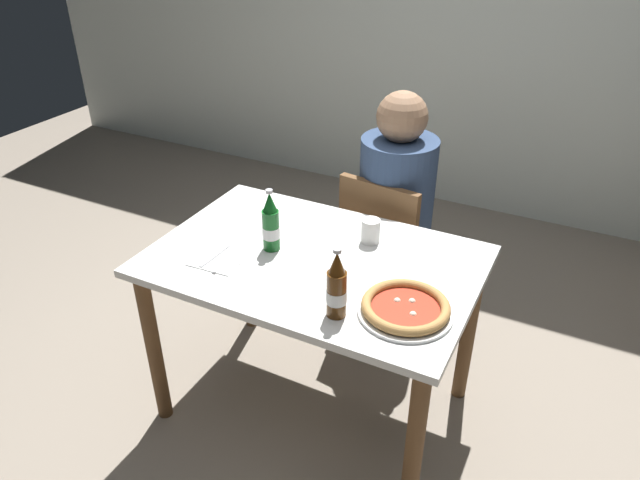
# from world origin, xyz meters

# --- Properties ---
(ground_plane) EXTENTS (8.00, 8.00, 0.00)m
(ground_plane) POSITION_xyz_m (0.00, 0.00, 0.00)
(ground_plane) COLOR gray
(back_wall_tiled) EXTENTS (7.00, 0.10, 2.60)m
(back_wall_tiled) POSITION_xyz_m (0.00, 2.20, 1.30)
(back_wall_tiled) COLOR silver
(back_wall_tiled) RESTS_ON ground_plane
(dining_table_main) EXTENTS (1.20, 0.80, 0.75)m
(dining_table_main) POSITION_xyz_m (0.00, 0.00, 0.64)
(dining_table_main) COLOR silver
(dining_table_main) RESTS_ON ground_plane
(chair_behind_table) EXTENTS (0.45, 0.45, 0.85)m
(chair_behind_table) POSITION_xyz_m (0.07, 0.61, 0.48)
(chair_behind_table) COLOR brown
(chair_behind_table) RESTS_ON ground_plane
(diner_seated) EXTENTS (0.34, 0.34, 1.21)m
(diner_seated) POSITION_xyz_m (0.08, 0.66, 0.58)
(diner_seated) COLOR #2D3342
(diner_seated) RESTS_ON ground_plane
(pizza_margherita_near) EXTENTS (0.31, 0.31, 0.04)m
(pizza_margherita_near) POSITION_xyz_m (0.41, -0.16, 0.77)
(pizza_margherita_near) COLOR white
(pizza_margherita_near) RESTS_ON dining_table_main
(beer_bottle_left) EXTENTS (0.07, 0.07, 0.25)m
(beer_bottle_left) POSITION_xyz_m (-0.17, -0.01, 0.85)
(beer_bottle_left) COLOR #14591E
(beer_bottle_left) RESTS_ON dining_table_main
(beer_bottle_center) EXTENTS (0.07, 0.07, 0.25)m
(beer_bottle_center) POSITION_xyz_m (0.22, -0.27, 0.85)
(beer_bottle_center) COLOR #512D0F
(beer_bottle_center) RESTS_ON dining_table_main
(napkin_with_cutlery) EXTENTS (0.19, 0.19, 0.01)m
(napkin_with_cutlery) POSITION_xyz_m (-0.31, -0.16, 0.75)
(napkin_with_cutlery) COLOR white
(napkin_with_cutlery) RESTS_ON dining_table_main
(paper_cup) EXTENTS (0.07, 0.07, 0.09)m
(paper_cup) POSITION_xyz_m (0.14, 0.20, 0.80)
(paper_cup) COLOR white
(paper_cup) RESTS_ON dining_table_main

